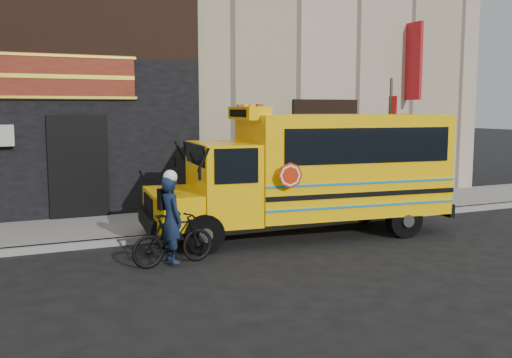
{
  "coord_description": "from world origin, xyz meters",
  "views": [
    {
      "loc": [
        -4.95,
        -9.39,
        2.88
      ],
      "look_at": [
        0.1,
        1.85,
        1.35
      ],
      "focal_mm": 40.0,
      "sensor_mm": 36.0,
      "label": 1
    }
  ],
  "objects_px": {
    "bicycle": "(173,239)",
    "cyclist": "(171,222)",
    "school_bus": "(315,169)",
    "sign_pole": "(390,143)"
  },
  "relations": [
    {
      "from": "cyclist",
      "to": "bicycle",
      "type": "bearing_deg",
      "value": -138.58
    },
    {
      "from": "bicycle",
      "to": "cyclist",
      "type": "relative_size",
      "value": 1.0
    },
    {
      "from": "school_bus",
      "to": "bicycle",
      "type": "bearing_deg",
      "value": -161.66
    },
    {
      "from": "bicycle",
      "to": "cyclist",
      "type": "distance_m",
      "value": 0.32
    },
    {
      "from": "school_bus",
      "to": "cyclist",
      "type": "height_order",
      "value": "school_bus"
    },
    {
      "from": "school_bus",
      "to": "cyclist",
      "type": "xyz_separation_m",
      "value": [
        -3.73,
        -1.2,
        -0.7
      ]
    },
    {
      "from": "bicycle",
      "to": "cyclist",
      "type": "bearing_deg",
      "value": 45.54
    },
    {
      "from": "school_bus",
      "to": "sign_pole",
      "type": "xyz_separation_m",
      "value": [
        2.76,
        0.89,
        0.49
      ]
    },
    {
      "from": "school_bus",
      "to": "sign_pole",
      "type": "bearing_deg",
      "value": 17.93
    },
    {
      "from": "sign_pole",
      "to": "cyclist",
      "type": "height_order",
      "value": "sign_pole"
    }
  ]
}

